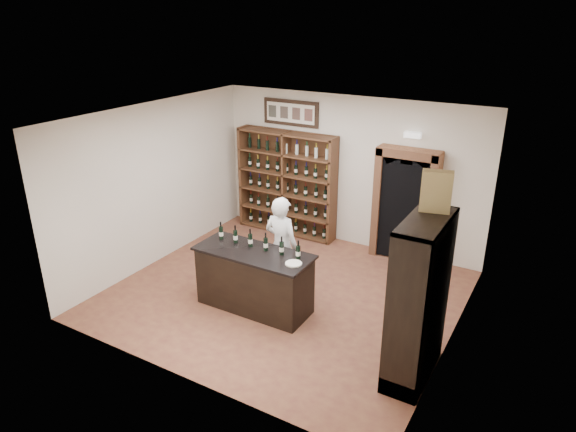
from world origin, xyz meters
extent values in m
plane|color=brown|center=(0.00, 0.00, 0.00)|extent=(5.50, 5.50, 0.00)
plane|color=white|center=(0.00, 0.00, 3.00)|extent=(5.50, 5.50, 0.00)
cube|color=silver|center=(0.00, 2.50, 1.50)|extent=(5.50, 0.04, 3.00)
cube|color=silver|center=(-2.75, 0.00, 1.50)|extent=(0.04, 5.00, 3.00)
cube|color=silver|center=(2.75, 0.00, 1.50)|extent=(0.04, 5.00, 3.00)
cube|color=#522B1C|center=(-1.30, 2.47, 1.10)|extent=(2.20, 0.02, 2.20)
cube|color=#522B1C|center=(-2.37, 2.29, 1.10)|extent=(0.06, 0.38, 2.20)
cube|color=#522B1C|center=(-0.23, 2.29, 1.10)|extent=(0.06, 0.38, 2.20)
cube|color=#522B1C|center=(-1.30, 2.29, 1.10)|extent=(0.04, 0.38, 2.20)
cube|color=#522B1C|center=(-1.30, 2.29, 0.04)|extent=(2.18, 0.38, 0.04)
cube|color=#522B1C|center=(-1.30, 2.29, 0.46)|extent=(2.18, 0.38, 0.04)
cube|color=#522B1C|center=(-1.30, 2.29, 0.89)|extent=(2.18, 0.38, 0.03)
cube|color=#522B1C|center=(-1.30, 2.29, 1.31)|extent=(2.18, 0.38, 0.04)
cube|color=#522B1C|center=(-1.30, 2.29, 1.74)|extent=(2.18, 0.38, 0.04)
cube|color=#522B1C|center=(-1.30, 2.29, 2.16)|extent=(2.18, 0.38, 0.04)
cube|color=black|center=(-1.30, 2.47, 2.55)|extent=(1.25, 0.04, 0.52)
cube|color=black|center=(1.25, 2.34, 1.06)|extent=(0.97, 0.29, 2.05)
cube|color=#A86541|center=(0.74, 2.32, 1.07)|extent=(0.14, 0.35, 2.15)
cube|color=#A86541|center=(1.76, 2.32, 1.07)|extent=(0.14, 0.35, 2.15)
cube|color=#A86541|center=(1.25, 2.32, 2.09)|extent=(1.15, 0.35, 0.16)
cube|color=white|center=(1.25, 2.42, 2.40)|extent=(0.30, 0.10, 0.10)
cube|color=black|center=(-0.20, -0.60, 0.47)|extent=(1.80, 0.70, 0.94)
cube|color=black|center=(-0.20, -0.60, 0.98)|extent=(1.88, 0.78, 0.04)
cylinder|color=black|center=(-0.92, -0.47, 1.10)|extent=(0.07, 0.07, 0.21)
cylinder|color=silver|center=(-0.92, -0.47, 1.09)|extent=(0.07, 0.07, 0.07)
cylinder|color=black|center=(-0.92, -0.47, 1.25)|extent=(0.03, 0.03, 0.09)
cylinder|color=black|center=(-0.63, -0.47, 1.10)|extent=(0.07, 0.07, 0.21)
cylinder|color=silver|center=(-0.63, -0.47, 1.09)|extent=(0.07, 0.07, 0.07)
cylinder|color=black|center=(-0.63, -0.47, 1.25)|extent=(0.03, 0.03, 0.09)
cylinder|color=black|center=(-0.34, -0.47, 1.10)|extent=(0.07, 0.07, 0.21)
cylinder|color=silver|center=(-0.34, -0.47, 1.09)|extent=(0.07, 0.07, 0.07)
cylinder|color=black|center=(-0.34, -0.47, 1.25)|extent=(0.03, 0.03, 0.09)
cylinder|color=black|center=(-0.06, -0.47, 1.10)|extent=(0.07, 0.07, 0.21)
cylinder|color=silver|center=(-0.06, -0.47, 1.09)|extent=(0.07, 0.07, 0.07)
cylinder|color=black|center=(-0.06, -0.47, 1.25)|extent=(0.03, 0.03, 0.09)
cylinder|color=black|center=(0.23, -0.47, 1.10)|extent=(0.07, 0.07, 0.21)
cylinder|color=silver|center=(0.23, -0.47, 1.09)|extent=(0.07, 0.07, 0.07)
cylinder|color=black|center=(0.23, -0.47, 1.25)|extent=(0.03, 0.03, 0.09)
cylinder|color=black|center=(0.52, -0.47, 1.10)|extent=(0.07, 0.07, 0.21)
cylinder|color=silver|center=(0.52, -0.47, 1.09)|extent=(0.07, 0.07, 0.07)
cylinder|color=black|center=(0.52, -0.47, 1.25)|extent=(0.03, 0.03, 0.09)
cube|color=black|center=(2.72, -0.90, 1.10)|extent=(0.02, 1.20, 2.20)
cube|color=black|center=(2.49, -1.48, 1.10)|extent=(0.48, 0.04, 2.20)
cube|color=black|center=(2.49, -0.32, 1.10)|extent=(0.48, 0.04, 2.20)
cube|color=black|center=(2.49, -0.90, 2.18)|extent=(0.48, 1.20, 0.04)
cube|color=black|center=(2.49, -0.90, 0.12)|extent=(0.48, 1.20, 0.24)
cube|color=black|center=(2.49, -0.90, 0.35)|extent=(0.48, 1.16, 0.03)
cube|color=black|center=(2.49, -0.90, 0.90)|extent=(0.48, 1.16, 0.03)
cube|color=black|center=(2.49, -0.90, 1.45)|extent=(0.48, 1.16, 0.03)
imported|color=white|center=(-0.08, 0.04, 0.86)|extent=(0.66, 0.46, 1.72)
cylinder|color=silver|center=(0.55, -0.66, 1.01)|extent=(0.25, 0.25, 0.02)
cube|color=tan|center=(2.48, -0.60, 2.46)|extent=(0.39, 0.23, 0.51)
camera|label=1|loc=(3.87, -6.53, 4.49)|focal=32.00mm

